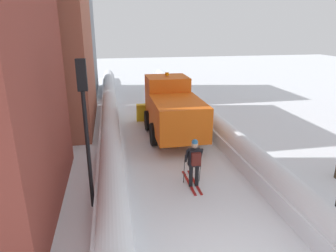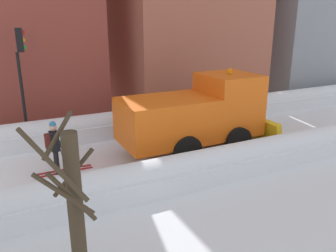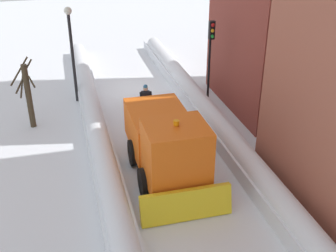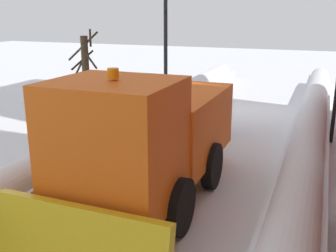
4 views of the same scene
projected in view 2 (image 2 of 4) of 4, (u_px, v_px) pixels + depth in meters
ground_plane at (213, 143)px, 14.24m from camera, size 80.00×80.00×0.00m
snowbank_left at (182, 115)px, 16.44m from camera, size 1.10×36.00×1.09m
snowbank_right at (258, 155)px, 11.75m from camera, size 1.10×36.00×1.03m
plow_truck at (198, 114)px, 13.02m from camera, size 3.20×5.98×3.12m
skier at (55, 145)px, 11.16m from camera, size 0.62×1.80×1.81m
traffic_light_pole at (21, 65)px, 13.27m from camera, size 0.28×0.42×4.62m
bare_tree_near at (75, 211)px, 5.99m from camera, size 1.16×1.22×3.45m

